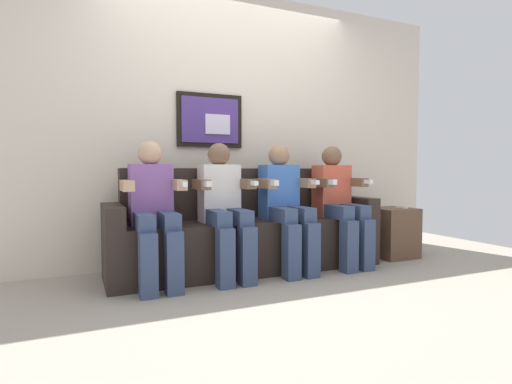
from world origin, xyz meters
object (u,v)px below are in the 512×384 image
at_px(person_leftmost, 154,207).
at_px(person_left_center, 224,204).
at_px(person_right_center, 285,202).
at_px(couch, 248,235).
at_px(side_table_right, 392,232).
at_px(spare_remote_on_table, 402,207).
at_px(person_rightmost, 339,200).

bearing_deg(person_leftmost, person_left_center, -0.05).
relative_size(person_left_center, person_right_center, 1.00).
height_order(couch, person_right_center, person_right_center).
distance_m(couch, person_right_center, 0.44).
distance_m(side_table_right, spare_remote_on_table, 0.27).
bearing_deg(person_leftmost, person_right_center, -0.02).
bearing_deg(person_leftmost, spare_remote_on_table, 0.29).
bearing_deg(person_right_center, couch, 149.13).
bearing_deg(person_rightmost, person_right_center, 180.00).
distance_m(person_leftmost, person_right_center, 1.13).
relative_size(person_rightmost, spare_remote_on_table, 8.54).
bearing_deg(person_left_center, side_table_right, 1.92).
height_order(person_leftmost, person_right_center, same).
distance_m(person_leftmost, spare_remote_on_table, 2.48).
xyz_separation_m(couch, spare_remote_on_table, (1.63, -0.16, 0.20)).
height_order(person_rightmost, side_table_right, person_rightmost).
bearing_deg(side_table_right, spare_remote_on_table, -33.04).
distance_m(couch, person_left_center, 0.44).
bearing_deg(side_table_right, person_left_center, -178.08).
relative_size(person_left_center, person_rightmost, 1.00).
bearing_deg(person_left_center, person_leftmost, 179.95).
bearing_deg(person_right_center, person_leftmost, 179.98).
bearing_deg(side_table_right, couch, 176.05).
bearing_deg(couch, person_leftmost, -168.76).
xyz_separation_m(person_left_center, side_table_right, (1.84, 0.06, -0.36)).
bearing_deg(spare_remote_on_table, person_left_center, -179.61).
height_order(person_left_center, person_rightmost, same).
distance_m(person_left_center, person_rightmost, 1.13).
distance_m(person_rightmost, spare_remote_on_table, 0.79).
bearing_deg(person_right_center, person_left_center, 180.00).
relative_size(person_leftmost, person_right_center, 1.00).
xyz_separation_m(person_left_center, person_rightmost, (1.13, 0.00, 0.00)).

